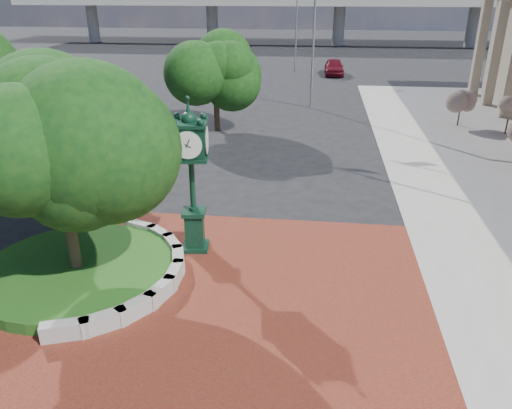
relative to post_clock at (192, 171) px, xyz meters
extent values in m
plane|color=black|center=(1.67, -2.27, -2.94)|extent=(200.00, 200.00, 0.00)
cube|color=maroon|center=(1.67, -3.27, -2.92)|extent=(12.00, 12.00, 0.04)
cube|color=#9E9B93|center=(-2.24, -5.28, -2.67)|extent=(1.29, 0.76, 0.54)
cube|color=#9E9B93|center=(-1.38, -4.81, -2.67)|extent=(1.20, 1.04, 0.54)
cube|color=#9E9B93|center=(-0.71, -4.10, -2.67)|extent=(1.00, 1.22, 0.54)
cube|color=#9E9B93|center=(-0.28, -3.23, -2.67)|extent=(0.71, 1.30, 0.54)
cube|color=#9E9B93|center=(-0.13, -2.27, -2.67)|extent=(0.35, 1.25, 0.54)
cube|color=#9E9B93|center=(-0.28, -1.31, -2.67)|extent=(0.71, 1.30, 0.54)
cube|color=#9E9B93|center=(-0.71, -0.43, -2.67)|extent=(1.00, 1.22, 0.54)
cube|color=#9E9B93|center=(-1.38, 0.27, -2.67)|extent=(1.20, 1.04, 0.54)
cube|color=#9E9B93|center=(-2.24, 0.74, -2.67)|extent=(1.29, 0.76, 0.54)
cylinder|color=#144715|center=(-3.33, -2.27, -2.74)|extent=(6.10, 6.10, 0.40)
cube|color=#9E9B93|center=(1.67, 67.73, 3.56)|extent=(90.00, 12.00, 1.20)
cylinder|color=#9E9B93|center=(-33.33, 67.73, 0.06)|extent=(1.80, 1.80, 6.00)
cylinder|color=#9E9B93|center=(-13.33, 67.73, 0.06)|extent=(1.80, 1.80, 6.00)
cylinder|color=#9E9B93|center=(6.67, 67.73, 0.06)|extent=(1.80, 1.80, 6.00)
cylinder|color=#9E9B93|center=(26.67, 67.73, 0.06)|extent=(1.80, 1.80, 6.00)
cylinder|color=#38281C|center=(-3.33, -2.27, -1.86)|extent=(0.36, 0.36, 2.17)
sphere|color=#0E3512|center=(-3.33, -2.27, 0.79)|extent=(5.20, 5.20, 5.20)
cylinder|color=#38281C|center=(-2.33, 15.73, -1.98)|extent=(0.36, 0.36, 1.92)
sphere|color=#0E3512|center=(-2.33, 15.73, 0.30)|extent=(4.40, 4.40, 4.40)
cube|color=black|center=(0.00, 0.00, -2.85)|extent=(1.01, 1.01, 0.18)
cube|color=black|center=(0.00, 0.00, -2.15)|extent=(0.69, 0.69, 1.24)
cube|color=black|center=(0.00, 0.00, -1.50)|extent=(0.88, 0.88, 0.14)
cylinder|color=black|center=(0.00, 0.00, -0.47)|extent=(0.19, 0.19, 1.92)
cube|color=black|center=(0.00, 0.00, 1.06)|extent=(1.13, 1.13, 1.01)
cylinder|color=white|center=(0.07, -0.53, 1.06)|extent=(0.90, 0.18, 0.90)
cylinder|color=white|center=(-0.07, 0.53, 1.06)|extent=(0.90, 0.18, 0.90)
cylinder|color=white|center=(-0.53, -0.07, 1.06)|extent=(0.18, 0.90, 0.90)
cylinder|color=white|center=(0.53, 0.07, 1.06)|extent=(0.18, 0.90, 0.90)
sphere|color=black|center=(0.00, 0.00, 1.76)|extent=(0.50, 0.50, 0.50)
cone|color=black|center=(0.00, 0.00, 2.13)|extent=(0.20, 0.20, 0.56)
imported|color=#5E0D1A|center=(5.54, 38.81, -2.12)|extent=(2.02, 4.84, 1.64)
cylinder|color=slate|center=(3.51, 23.04, 1.91)|extent=(0.17, 0.17, 9.71)
cylinder|color=slate|center=(1.40, 40.27, 1.19)|extent=(0.15, 0.15, 8.26)
cylinder|color=#38281C|center=(15.87, 17.05, -2.34)|extent=(0.10, 0.10, 1.20)
sphere|color=#AE5786|center=(15.87, 17.05, -1.34)|extent=(1.20, 1.20, 1.20)
cylinder|color=#38281C|center=(13.39, 18.81, -2.34)|extent=(0.10, 0.10, 1.20)
sphere|color=#AE5786|center=(13.39, 18.81, -1.34)|extent=(1.20, 1.20, 1.20)
camera|label=1|loc=(4.06, -15.23, 5.65)|focal=35.00mm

